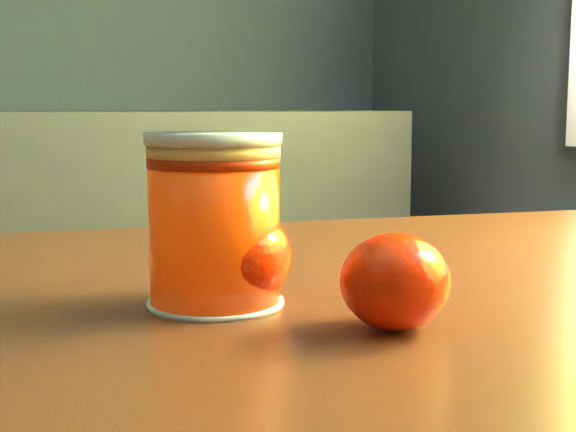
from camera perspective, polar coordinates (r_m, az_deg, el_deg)
name	(u,v)px	position (r m, az deg, el deg)	size (l,w,h in m)	color
juice_glass	(214,221)	(0.51, -5.25, -0.37)	(0.09, 0.09, 0.11)	#F43904
orange_front	(395,282)	(0.46, 7.61, -4.64)	(0.06, 0.06, 0.06)	#FF2805
orange_back	(235,256)	(0.51, -3.79, -2.89)	(0.07, 0.07, 0.06)	#FF2805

